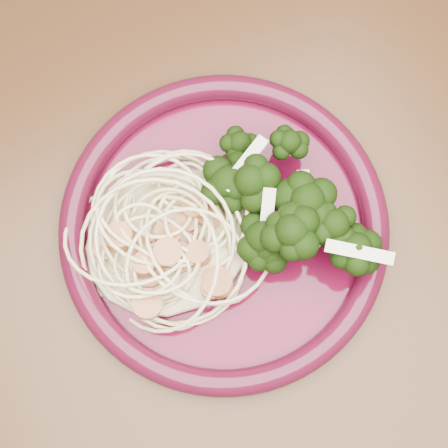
% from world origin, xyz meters
% --- Properties ---
extents(dining_table, '(1.20, 0.80, 0.75)m').
position_xyz_m(dining_table, '(0.00, 0.00, 0.65)').
color(dining_table, '#472814').
rests_on(dining_table, ground).
extents(dinner_plate, '(0.32, 0.32, 0.02)m').
position_xyz_m(dinner_plate, '(-0.03, -0.02, 0.76)').
color(dinner_plate, '#47071C').
rests_on(dinner_plate, dining_table).
extents(spaghetti_pile, '(0.16, 0.15, 0.03)m').
position_xyz_m(spaghetti_pile, '(-0.07, -0.01, 0.77)').
color(spaghetti_pile, beige).
rests_on(spaghetti_pile, dinner_plate).
extents(scallop_cluster, '(0.14, 0.14, 0.04)m').
position_xyz_m(scallop_cluster, '(-0.07, -0.01, 0.81)').
color(scallop_cluster, '#BA7544').
rests_on(scallop_cluster, spaghetti_pile).
extents(broccoli_pile, '(0.13, 0.17, 0.05)m').
position_xyz_m(broccoli_pile, '(0.03, -0.03, 0.78)').
color(broccoli_pile, black).
rests_on(broccoli_pile, dinner_plate).
extents(onion_garnish, '(0.09, 0.11, 0.05)m').
position_xyz_m(onion_garnish, '(0.03, -0.03, 0.82)').
color(onion_garnish, beige).
rests_on(onion_garnish, broccoli_pile).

